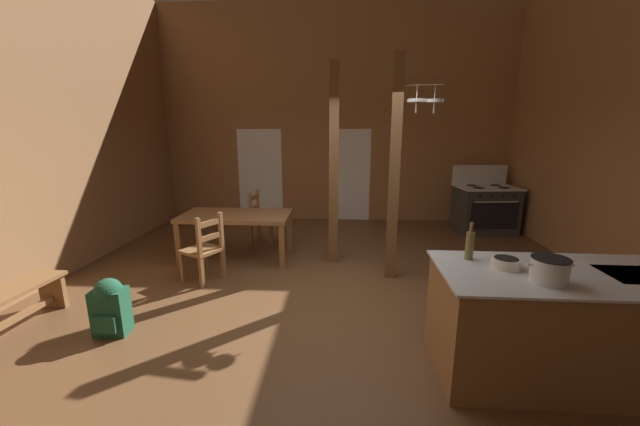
{
  "coord_description": "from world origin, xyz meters",
  "views": [
    {
      "loc": [
        0.1,
        -3.94,
        2.05
      ],
      "look_at": [
        -0.15,
        0.65,
        0.97
      ],
      "focal_mm": 20.08,
      "sensor_mm": 36.0,
      "label": 1
    }
  ],
  "objects_px": {
    "mixing_bowl_on_counter": "(506,263)",
    "stockpot_on_counter": "(550,270)",
    "ladderback_chair_near_window": "(205,249)",
    "backpack": "(110,305)",
    "bottle_tall_on_counter": "(470,245)",
    "dining_table": "(236,219)",
    "ladderback_chair_by_post": "(262,219)",
    "stove_range": "(485,209)",
    "kitchen_island": "(568,325)"
  },
  "relations": [
    {
      "from": "stockpot_on_counter",
      "to": "mixing_bowl_on_counter",
      "type": "distance_m",
      "value": 0.34
    },
    {
      "from": "bottle_tall_on_counter",
      "to": "ladderback_chair_by_post",
      "type": "bearing_deg",
      "value": 128.47
    },
    {
      "from": "mixing_bowl_on_counter",
      "to": "stockpot_on_counter",
      "type": "bearing_deg",
      "value": -56.7
    },
    {
      "from": "stove_range",
      "to": "ladderback_chair_near_window",
      "type": "relative_size",
      "value": 1.39
    },
    {
      "from": "stove_range",
      "to": "bottle_tall_on_counter",
      "type": "distance_m",
      "value": 4.57
    },
    {
      "from": "stove_range",
      "to": "bottle_tall_on_counter",
      "type": "xyz_separation_m",
      "value": [
        -1.8,
        -4.16,
        0.58
      ]
    },
    {
      "from": "bottle_tall_on_counter",
      "to": "stove_range",
      "type": "bearing_deg",
      "value": 66.64
    },
    {
      "from": "backpack",
      "to": "bottle_tall_on_counter",
      "type": "height_order",
      "value": "bottle_tall_on_counter"
    },
    {
      "from": "ladderback_chair_near_window",
      "to": "stockpot_on_counter",
      "type": "xyz_separation_m",
      "value": [
        3.4,
        -1.95,
        0.57
      ]
    },
    {
      "from": "kitchen_island",
      "to": "bottle_tall_on_counter",
      "type": "height_order",
      "value": "bottle_tall_on_counter"
    },
    {
      "from": "stove_range",
      "to": "mixing_bowl_on_counter",
      "type": "bearing_deg",
      "value": -109.73
    },
    {
      "from": "ladderback_chair_near_window",
      "to": "mixing_bowl_on_counter",
      "type": "distance_m",
      "value": 3.65
    },
    {
      "from": "kitchen_island",
      "to": "dining_table",
      "type": "bearing_deg",
      "value": 143.27
    },
    {
      "from": "kitchen_island",
      "to": "stockpot_on_counter",
      "type": "height_order",
      "value": "stockpot_on_counter"
    },
    {
      "from": "stove_range",
      "to": "ladderback_chair_near_window",
      "type": "height_order",
      "value": "stove_range"
    },
    {
      "from": "backpack",
      "to": "mixing_bowl_on_counter",
      "type": "bearing_deg",
      "value": -4.96
    },
    {
      "from": "kitchen_island",
      "to": "stove_range",
      "type": "relative_size",
      "value": 1.65
    },
    {
      "from": "backpack",
      "to": "bottle_tall_on_counter",
      "type": "bearing_deg",
      "value": -2.24
    },
    {
      "from": "stove_range",
      "to": "backpack",
      "type": "bearing_deg",
      "value": -142.51
    },
    {
      "from": "ladderback_chair_near_window",
      "to": "stockpot_on_counter",
      "type": "relative_size",
      "value": 2.81
    },
    {
      "from": "kitchen_island",
      "to": "ladderback_chair_near_window",
      "type": "relative_size",
      "value": 2.29
    },
    {
      "from": "dining_table",
      "to": "ladderback_chair_by_post",
      "type": "relative_size",
      "value": 1.8
    },
    {
      "from": "stove_range",
      "to": "backpack",
      "type": "xyz_separation_m",
      "value": [
        -5.25,
        -4.03,
        -0.17
      ]
    },
    {
      "from": "stockpot_on_counter",
      "to": "mixing_bowl_on_counter",
      "type": "relative_size",
      "value": 1.47
    },
    {
      "from": "stove_range",
      "to": "dining_table",
      "type": "bearing_deg",
      "value": -158.57
    },
    {
      "from": "stockpot_on_counter",
      "to": "mixing_bowl_on_counter",
      "type": "xyz_separation_m",
      "value": [
        -0.19,
        0.28,
        -0.06
      ]
    },
    {
      "from": "dining_table",
      "to": "mixing_bowl_on_counter",
      "type": "distance_m",
      "value": 3.96
    },
    {
      "from": "dining_table",
      "to": "bottle_tall_on_counter",
      "type": "relative_size",
      "value": 5.1
    },
    {
      "from": "kitchen_island",
      "to": "backpack",
      "type": "bearing_deg",
      "value": 174.5
    },
    {
      "from": "stockpot_on_counter",
      "to": "kitchen_island",
      "type": "bearing_deg",
      "value": 30.41
    },
    {
      "from": "kitchen_island",
      "to": "stove_range",
      "type": "height_order",
      "value": "stove_range"
    },
    {
      "from": "ladderback_chair_near_window",
      "to": "stockpot_on_counter",
      "type": "distance_m",
      "value": 3.96
    },
    {
      "from": "ladderback_chair_near_window",
      "to": "mixing_bowl_on_counter",
      "type": "relative_size",
      "value": 4.13
    },
    {
      "from": "stove_range",
      "to": "ladderback_chair_by_post",
      "type": "distance_m",
      "value": 4.46
    },
    {
      "from": "ladderback_chair_near_window",
      "to": "stockpot_on_counter",
      "type": "height_order",
      "value": "stockpot_on_counter"
    },
    {
      "from": "ladderback_chair_near_window",
      "to": "bottle_tall_on_counter",
      "type": "height_order",
      "value": "bottle_tall_on_counter"
    },
    {
      "from": "kitchen_island",
      "to": "stove_range",
      "type": "bearing_deg",
      "value": 76.84
    },
    {
      "from": "stockpot_on_counter",
      "to": "bottle_tall_on_counter",
      "type": "bearing_deg",
      "value": 132.19
    },
    {
      "from": "ladderback_chair_by_post",
      "to": "bottle_tall_on_counter",
      "type": "xyz_separation_m",
      "value": [
        2.56,
        -3.22,
        0.61
      ]
    },
    {
      "from": "kitchen_island",
      "to": "backpack",
      "type": "xyz_separation_m",
      "value": [
        -4.21,
        0.41,
        -0.15
      ]
    },
    {
      "from": "bottle_tall_on_counter",
      "to": "stockpot_on_counter",
      "type": "bearing_deg",
      "value": -47.81
    },
    {
      "from": "bottle_tall_on_counter",
      "to": "dining_table",
      "type": "bearing_deg",
      "value": 139.52
    },
    {
      "from": "stove_range",
      "to": "ladderback_chair_near_window",
      "type": "bearing_deg",
      "value": -150.68
    },
    {
      "from": "backpack",
      "to": "mixing_bowl_on_counter",
      "type": "distance_m",
      "value": 3.76
    },
    {
      "from": "kitchen_island",
      "to": "ladderback_chair_near_window",
      "type": "height_order",
      "value": "ladderback_chair_near_window"
    },
    {
      "from": "ladderback_chair_by_post",
      "to": "stockpot_on_counter",
      "type": "relative_size",
      "value": 2.81
    },
    {
      "from": "mixing_bowl_on_counter",
      "to": "stove_range",
      "type": "bearing_deg",
      "value": 70.27
    },
    {
      "from": "stove_range",
      "to": "stockpot_on_counter",
      "type": "bearing_deg",
      "value": -106.52
    },
    {
      "from": "ladderback_chair_near_window",
      "to": "backpack",
      "type": "height_order",
      "value": "ladderback_chair_near_window"
    },
    {
      "from": "dining_table",
      "to": "stockpot_on_counter",
      "type": "height_order",
      "value": "stockpot_on_counter"
    }
  ]
}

